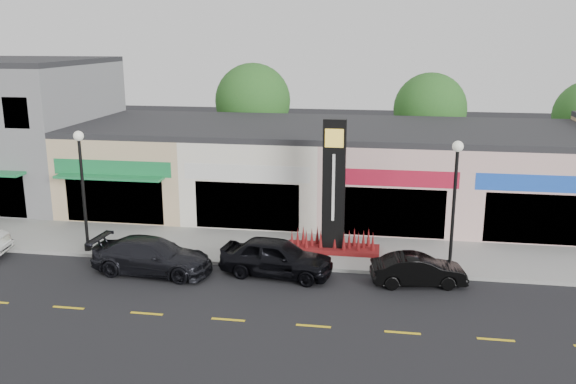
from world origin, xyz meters
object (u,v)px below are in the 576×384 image
(car_dark_sedan, at_px, (152,256))
(lamp_west_near, at_px, (82,179))
(lamp_east_near, at_px, (455,194))
(car_black_conv, at_px, (418,270))
(pylon_sign, at_px, (333,206))
(car_black_sedan, at_px, (277,257))

(car_dark_sedan, bearing_deg, lamp_west_near, 69.23)
(lamp_east_near, xyz_separation_m, car_black_conv, (-1.33, -1.27, -2.86))
(car_dark_sedan, bearing_deg, pylon_sign, -60.19)
(car_dark_sedan, height_order, car_black_conv, car_dark_sedan)
(car_dark_sedan, xyz_separation_m, car_black_sedan, (5.16, 0.56, 0.06))
(pylon_sign, bearing_deg, car_black_conv, -38.94)
(lamp_east_near, bearing_deg, car_black_sedan, -170.34)
(lamp_west_near, relative_size, car_black_sedan, 1.18)
(car_dark_sedan, distance_m, car_black_sedan, 5.19)
(lamp_west_near, height_order, lamp_east_near, same)
(lamp_east_near, distance_m, car_black_conv, 3.40)
(lamp_east_near, distance_m, car_dark_sedan, 12.64)
(pylon_sign, distance_m, car_dark_sedan, 8.15)
(lamp_east_near, xyz_separation_m, car_black_sedan, (-7.05, -1.20, -2.68))
(lamp_east_near, relative_size, pylon_sign, 0.91)
(pylon_sign, relative_size, car_black_conv, 1.61)
(lamp_west_near, xyz_separation_m, pylon_sign, (11.00, 1.70, -1.20))
(lamp_west_near, distance_m, car_dark_sedan, 5.00)
(lamp_east_near, relative_size, car_black_conv, 1.47)
(car_dark_sedan, bearing_deg, car_black_conv, -83.20)
(car_black_conv, bearing_deg, lamp_west_near, 76.08)
(pylon_sign, relative_size, car_dark_sedan, 1.18)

